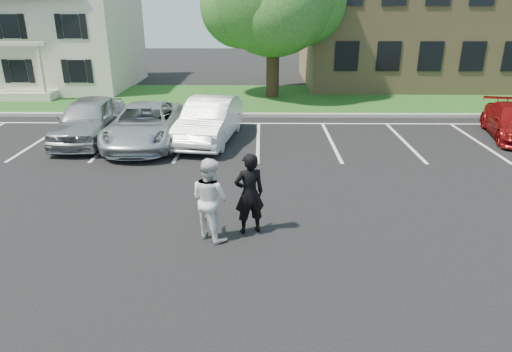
{
  "coord_description": "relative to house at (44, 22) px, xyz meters",
  "views": [
    {
      "loc": [
        0.11,
        -8.82,
        5.02
      ],
      "look_at": [
        0.0,
        1.0,
        1.25
      ],
      "focal_mm": 32.0,
      "sensor_mm": 36.0,
      "label": 1
    }
  ],
  "objects": [
    {
      "name": "car_silver_west",
      "position": [
        6.58,
        -11.93,
        -3.0
      ],
      "size": [
        2.08,
        4.9,
        1.65
      ],
      "primitive_type": "imported",
      "rotation": [
        0.0,
        0.0,
        0.03
      ],
      "color": "#A9A9AE",
      "rests_on": "ground"
    },
    {
      "name": "office_building",
      "position": [
        27.0,
        2.02,
        0.33
      ],
      "size": [
        22.4,
        10.4,
        8.3
      ],
      "color": "#977C51",
      "rests_on": "ground"
    },
    {
      "name": "man_black_suit",
      "position": [
        12.85,
        -19.33,
        -2.87
      ],
      "size": [
        0.81,
        0.66,
        1.92
      ],
      "primitive_type": "imported",
      "rotation": [
        0.0,
        0.0,
        3.47
      ],
      "color": "black",
      "rests_on": "ground"
    },
    {
      "name": "grass_strip",
      "position": [
        13.0,
        -3.97,
        -3.79
      ],
      "size": [
        44.0,
        8.0,
        0.08
      ],
      "primitive_type": "cube",
      "color": "#194414",
      "rests_on": "ground"
    },
    {
      "name": "ground_plane",
      "position": [
        13.0,
        -19.97,
        -3.83
      ],
      "size": [
        90.0,
        90.0,
        0.0
      ],
      "primitive_type": "plane",
      "color": "black",
      "rests_on": "ground"
    },
    {
      "name": "house",
      "position": [
        0.0,
        0.0,
        0.0
      ],
      "size": [
        10.3,
        9.22,
        7.6
      ],
      "color": "beige",
      "rests_on": "ground"
    },
    {
      "name": "car_white_sedan",
      "position": [
        11.15,
        -11.91,
        -3.03
      ],
      "size": [
        2.36,
        5.04,
        1.6
      ],
      "primitive_type": "imported",
      "rotation": [
        0.0,
        0.0,
        -0.14
      ],
      "color": "white",
      "rests_on": "ground"
    },
    {
      "name": "man_white_shirt",
      "position": [
        11.99,
        -19.59,
        -2.89
      ],
      "size": [
        1.16,
        1.13,
        1.88
      ],
      "primitive_type": "imported",
      "rotation": [
        0.0,
        0.0,
        2.45
      ],
      "color": "silver",
      "rests_on": "ground"
    },
    {
      "name": "curb",
      "position": [
        13.0,
        -7.97,
        -3.75
      ],
      "size": [
        40.0,
        0.3,
        0.15
      ],
      "primitive_type": "cube",
      "color": "gray",
      "rests_on": "ground"
    },
    {
      "name": "car_silver_minivan",
      "position": [
        8.78,
        -12.34,
        -3.1
      ],
      "size": [
        2.65,
        5.38,
        1.47
      ],
      "primitive_type": "imported",
      "rotation": [
        0.0,
        0.0,
        0.04
      ],
      "color": "#B6B9BE",
      "rests_on": "ground"
    },
    {
      "name": "stall_lines",
      "position": [
        14.4,
        -11.02,
        -3.82
      ],
      "size": [
        34.0,
        5.36,
        0.01
      ],
      "color": "silver",
      "rests_on": "ground"
    }
  ]
}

